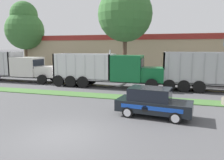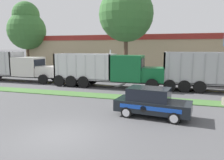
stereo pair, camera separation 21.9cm
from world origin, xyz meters
name	(u,v)px [view 1 (the left image)]	position (x,y,z in m)	size (l,w,h in m)	color
ground_plane	(62,136)	(0.00, 0.00, 0.00)	(600.00, 600.00, 0.00)	#515154
grass_verge	(112,97)	(0.00, 8.15, 0.03)	(120.00, 1.67, 0.06)	#477538
centre_line_2	(16,81)	(-13.29, 12.98, 0.00)	(2.40, 0.14, 0.01)	yellow
centre_line_3	(57,83)	(-7.89, 12.98, 0.00)	(2.40, 0.14, 0.01)	yellow
centre_line_4	(102,85)	(-2.49, 12.98, 0.00)	(2.40, 0.14, 0.01)	yellow
centre_line_5	(155,88)	(2.91, 12.98, 0.00)	(2.40, 0.14, 0.01)	yellow
centre_line_6	(215,91)	(8.31, 12.98, 0.00)	(2.40, 0.14, 0.01)	yellow
dump_truck_lead	(16,68)	(-13.07, 12.95, 1.53)	(12.44, 2.66, 3.53)	black
dump_truck_mid	(116,71)	(-0.81, 12.28, 1.64)	(11.01, 2.59, 3.72)	black
rally_car	(153,102)	(3.58, 4.05, 0.84)	(4.38, 2.19, 1.69)	black
store_building_backdrop	(132,52)	(-3.21, 32.23, 3.00)	(38.25, 12.10, 5.99)	tan
tree_behind_left	(25,27)	(-21.19, 25.38, 7.57)	(6.70, 6.70, 11.92)	brown
tree_behind_centre	(125,9)	(-1.47, 18.81, 8.64)	(6.74, 6.74, 13.03)	brown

